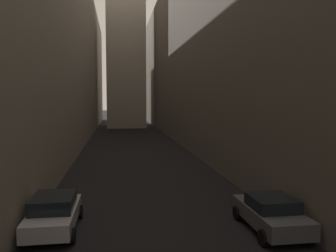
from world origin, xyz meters
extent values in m
plane|color=black|center=(0.00, 48.00, 0.00)|extent=(264.00, 264.00, 0.00)
cube|color=gray|center=(-12.14, 50.00, 11.12)|extent=(13.28, 108.00, 22.23)
cube|color=#60594F|center=(12.54, 50.00, 11.44)|extent=(14.07, 108.00, 22.88)
cube|color=#B7B7BC|center=(-4.40, 25.87, 0.62)|extent=(1.79, 4.14, 0.63)
cube|color=black|center=(-4.40, 25.81, 1.21)|extent=(1.64, 2.11, 0.56)
cylinder|color=black|center=(-5.29, 27.28, 0.30)|extent=(0.22, 0.60, 0.60)
cylinder|color=black|center=(-3.51, 27.28, 0.30)|extent=(0.22, 0.60, 0.60)
cylinder|color=black|center=(-5.29, 24.46, 0.30)|extent=(0.22, 0.60, 0.60)
cylinder|color=black|center=(-3.51, 24.46, 0.30)|extent=(0.22, 0.60, 0.60)
cube|color=#4C4C51|center=(4.40, 24.62, 0.63)|extent=(1.84, 4.16, 0.65)
cube|color=black|center=(4.40, 24.49, 1.21)|extent=(1.69, 1.87, 0.49)
cylinder|color=black|center=(3.48, 26.03, 0.31)|extent=(0.22, 0.62, 0.62)
cylinder|color=black|center=(5.32, 26.03, 0.31)|extent=(0.22, 0.62, 0.62)
cylinder|color=black|center=(3.48, 23.21, 0.31)|extent=(0.22, 0.62, 0.62)
cylinder|color=black|center=(5.32, 23.21, 0.31)|extent=(0.22, 0.62, 0.62)
camera|label=1|loc=(-1.80, 11.51, 5.40)|focal=37.02mm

